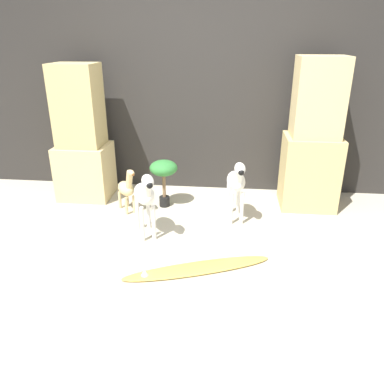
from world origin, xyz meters
TOP-DOWN VIEW (x-y plane):
  - ground_plane at (0.00, 0.00)m, footprint 14.00×14.00m
  - wall_back at (0.00, 1.72)m, footprint 6.40×0.08m
  - rock_pillar_left at (-1.26, 1.27)m, footprint 0.58×0.49m
  - rock_pillar_right at (1.26, 1.27)m, footprint 0.58×0.49m
  - zebra_right at (0.47, 0.80)m, footprint 0.22×0.48m
  - zebra_left at (-0.36, 0.38)m, footprint 0.32×0.48m
  - giraffe_figurine at (-0.68, 0.90)m, footprint 0.30×0.35m
  - potted_palm_front at (-0.31, 1.08)m, footprint 0.30×0.30m
  - surfboard at (0.16, -0.12)m, footprint 1.23×0.62m

SIDE VIEW (x-z plane):
  - ground_plane at x=0.00m, z-range 0.00..0.00m
  - surfboard at x=0.16m, z-range -0.02..0.05m
  - giraffe_figurine at x=-0.68m, z-range 0.01..0.53m
  - potted_palm_front at x=-0.31m, z-range 0.14..0.67m
  - zebra_right at x=0.47m, z-range 0.09..0.76m
  - zebra_left at x=-0.36m, z-range 0.09..0.76m
  - rock_pillar_left at x=-1.26m, z-range -0.07..1.42m
  - rock_pillar_right at x=1.26m, z-range -0.07..1.51m
  - wall_back at x=0.00m, z-range 0.00..2.20m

